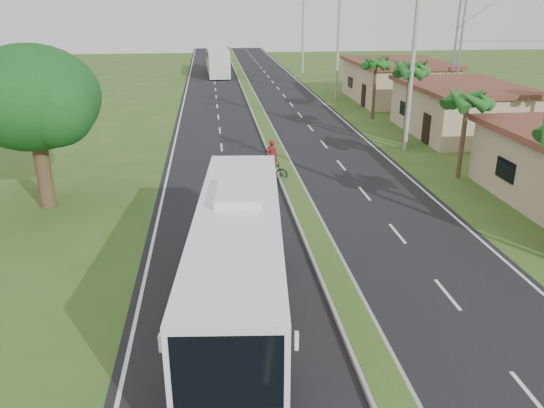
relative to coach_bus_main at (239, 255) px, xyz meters
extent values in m
plane|color=#33551F|center=(3.47, 0.37, -2.09)|extent=(180.00, 180.00, 0.00)
cube|color=black|center=(3.47, 20.37, -2.08)|extent=(14.00, 160.00, 0.02)
cube|color=gray|center=(3.47, 20.37, -1.99)|extent=(1.20, 160.00, 0.17)
cube|color=#33551F|center=(3.47, 20.37, -1.90)|extent=(0.95, 160.00, 0.02)
cube|color=silver|center=(-3.23, 20.37, -2.09)|extent=(0.12, 160.00, 0.01)
cube|color=silver|center=(10.17, 20.37, -2.09)|extent=(0.12, 160.00, 0.01)
cube|color=tan|center=(17.47, 22.37, -0.41)|extent=(7.00, 10.00, 3.35)
cube|color=#502A1C|center=(17.47, 22.37, 1.42)|extent=(7.60, 10.60, 0.32)
cube|color=tan|center=(17.47, 36.37, -0.34)|extent=(8.00, 11.00, 3.50)
cube|color=#502A1C|center=(17.47, 36.37, 1.57)|extent=(8.60, 11.60, 0.32)
cylinder|color=#473321|center=(12.87, 12.37, 0.21)|extent=(0.26, 0.26, 4.60)
cylinder|color=#473321|center=(12.27, 19.37, 0.61)|extent=(0.26, 0.26, 5.40)
cylinder|color=#473321|center=(12.77, 28.37, 0.31)|extent=(0.26, 0.26, 4.80)
cylinder|color=#473321|center=(-8.53, 10.37, -0.09)|extent=(0.70, 0.70, 4.00)
ellipsoid|color=#114215|center=(-8.53, 10.37, 3.11)|extent=(6.00, 6.00, 4.68)
sphere|color=#114215|center=(-9.93, 11.17, 2.61)|extent=(3.80, 3.80, 3.80)
sphere|color=#114215|center=(-7.33, 9.37, 2.81)|extent=(3.40, 3.40, 3.40)
cylinder|color=gray|center=(11.97, 18.37, 3.91)|extent=(0.28, 0.28, 12.00)
cylinder|color=gray|center=(11.97, 38.37, 3.41)|extent=(0.28, 0.28, 11.00)
cylinder|color=gray|center=(11.97, 58.37, 3.16)|extent=(0.28, 0.28, 10.50)
cube|color=gray|center=(11.97, 58.37, 6.81)|extent=(1.20, 0.10, 0.10)
cylinder|color=gray|center=(20.47, 29.87, 3.91)|extent=(0.18, 0.18, 12.00)
cylinder|color=gray|center=(20.47, 30.87, 3.91)|extent=(0.18, 0.18, 12.00)
cube|color=gray|center=(25.47, 30.37, 3.91)|extent=(10.00, 0.14, 0.14)
cube|color=gray|center=(25.47, 30.37, 6.91)|extent=(10.00, 0.14, 0.14)
cube|color=white|center=(-0.01, -0.05, -0.11)|extent=(3.52, 11.91, 3.08)
cube|color=black|center=(0.05, 0.53, 0.57)|extent=(3.35, 9.58, 1.23)
cube|color=black|center=(-0.54, -5.84, 0.39)|extent=(2.20, 0.34, 1.72)
cube|color=#AA210E|center=(-0.11, -1.22, -0.72)|extent=(2.95, 5.29, 0.54)
cube|color=yellow|center=(0.02, 0.24, -0.97)|extent=(2.75, 3.15, 0.24)
cube|color=white|center=(0.10, 1.11, 1.57)|extent=(1.58, 2.46, 0.27)
cylinder|color=black|center=(-1.45, -3.65, -1.58)|extent=(0.41, 1.04, 1.02)
cylinder|color=black|center=(0.75, -3.86, -1.58)|extent=(0.41, 1.04, 1.02)
cylinder|color=black|center=(-0.82, 3.16, -1.58)|extent=(0.41, 1.04, 1.02)
cylinder|color=black|center=(1.38, 2.96, -1.58)|extent=(0.41, 1.04, 1.02)
cube|color=silver|center=(0.52, 58.08, -0.27)|extent=(2.93, 11.99, 3.32)
cube|color=black|center=(0.51, 58.60, 0.72)|extent=(2.89, 8.88, 1.13)
cube|color=#FF5519|center=(0.55, 57.04, -0.90)|extent=(2.81, 5.78, 0.36)
cylinder|color=black|center=(-0.47, 53.12, -1.59)|extent=(0.34, 1.00, 1.00)
cylinder|color=black|center=(1.81, 53.19, -1.59)|extent=(0.34, 1.00, 1.00)
cylinder|color=black|center=(-0.74, 62.45, -1.59)|extent=(0.34, 1.00, 1.00)
cylinder|color=black|center=(1.54, 62.52, -1.59)|extent=(0.34, 1.00, 1.00)
imported|color=black|center=(2.51, 13.05, -1.56)|extent=(1.80, 0.81, 1.05)
imported|color=maroon|center=(2.51, 13.05, -0.67)|extent=(0.70, 0.53, 1.73)
camera|label=1|loc=(-0.66, -14.32, 7.13)|focal=35.00mm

